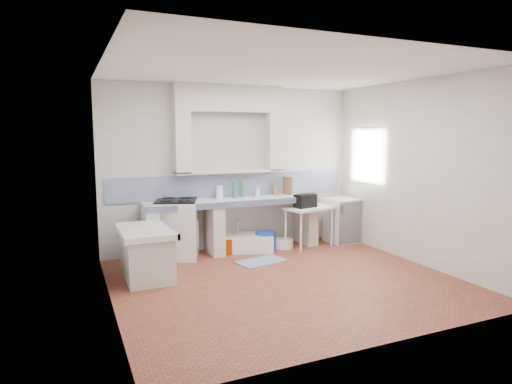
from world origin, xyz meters
name	(u,v)px	position (x,y,z in m)	size (l,w,h in m)	color
floor	(285,281)	(0.00, 0.00, 0.00)	(4.50, 4.50, 0.00)	brown
ceiling	(287,70)	(0.00, 0.00, 2.80)	(4.50, 4.50, 0.00)	silver
wall_back	(233,168)	(0.00, 2.00, 1.40)	(4.50, 4.50, 0.00)	silver
wall_front	(388,199)	(0.00, -2.00, 1.40)	(4.50, 4.50, 0.00)	silver
wall_left	(107,187)	(-2.25, 0.00, 1.40)	(4.50, 4.50, 0.00)	silver
wall_right	(417,173)	(2.25, 0.00, 1.40)	(4.50, 4.50, 0.00)	silver
alcove_mass	(229,98)	(-0.10, 1.88, 2.58)	(1.90, 0.25, 0.45)	silver
window_frame	(376,156)	(2.42, 1.20, 1.60)	(0.35, 0.86, 1.06)	#362211
lace_valance	(370,134)	(2.28, 1.20, 1.98)	(0.01, 0.84, 0.24)	white
counter_slab	(234,201)	(-0.10, 1.70, 0.86)	(3.00, 0.60, 0.08)	white
counter_lip	(240,204)	(-0.10, 1.42, 0.86)	(3.00, 0.04, 0.10)	navy
counter_pier_left	(151,235)	(-1.50, 1.70, 0.41)	(0.20, 0.55, 0.82)	silver
counter_pier_mid	(214,229)	(-0.45, 1.70, 0.41)	(0.20, 0.55, 0.82)	silver
counter_pier_right	(306,221)	(1.30, 1.70, 0.41)	(0.20, 0.55, 0.82)	silver
peninsula_top	(146,231)	(-1.70, 0.90, 0.66)	(0.70, 1.10, 0.08)	white
peninsula_base	(147,256)	(-1.70, 0.90, 0.31)	(0.60, 1.00, 0.62)	silver
peninsula_lip	(170,229)	(-1.37, 0.90, 0.66)	(0.04, 1.10, 0.10)	navy
backsplash	(233,185)	(0.00, 1.99, 1.10)	(4.27, 0.03, 0.40)	navy
stove	(177,230)	(-1.08, 1.71, 0.46)	(0.65, 0.63, 0.92)	white
sink	(242,243)	(0.04, 1.70, 0.12)	(1.03, 0.56, 0.25)	white
side_table	(309,227)	(1.21, 1.43, 0.36)	(0.86, 0.48, 0.04)	white
fridge	(342,220)	(1.97, 1.53, 0.41)	(0.53, 0.53, 0.81)	white
bucket_red	(229,245)	(-0.22, 1.63, 0.13)	(0.28, 0.28, 0.26)	#AF2F04
bucket_orange	(254,243)	(0.23, 1.61, 0.12)	(0.27, 0.27, 0.25)	#DF4831
bucket_blue	(266,241)	(0.42, 1.56, 0.16)	(0.35, 0.35, 0.33)	#183EAF
basin_white	(282,244)	(0.76, 1.59, 0.07)	(0.38, 0.38, 0.15)	white
water_bottle_a	(234,241)	(-0.05, 1.85, 0.14)	(0.08, 0.08, 0.28)	silver
water_bottle_b	(250,240)	(0.25, 1.85, 0.13)	(0.07, 0.07, 0.27)	silver
black_bag	(305,201)	(1.11, 1.41, 0.84)	(0.37, 0.21, 0.23)	black
green_bottle_a	(234,189)	(-0.04, 1.83, 1.05)	(0.07, 0.07, 0.30)	#287E44
green_bottle_b	(242,189)	(0.12, 1.85, 1.04)	(0.06, 0.06, 0.28)	#287E44
knife_block	(276,190)	(0.75, 1.85, 0.99)	(0.09, 0.07, 0.19)	brown
cutting_board	(288,186)	(1.00, 1.85, 1.06)	(0.02, 0.23, 0.32)	brown
paper_towel	(219,192)	(-0.32, 1.81, 1.01)	(0.11, 0.11, 0.22)	white
soap_bottle	(258,191)	(0.40, 1.85, 0.99)	(0.08, 0.08, 0.18)	white
rug	(261,261)	(0.07, 0.96, 0.01)	(0.75, 0.43, 0.01)	#2D4F94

